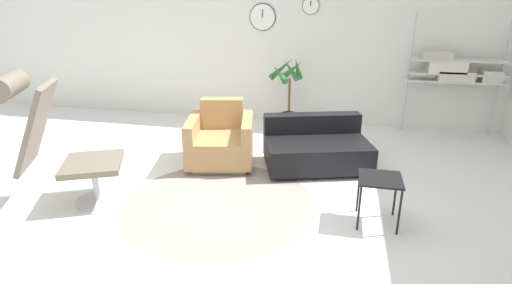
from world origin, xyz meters
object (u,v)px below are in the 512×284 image
side_table (380,184)px  couch_low (316,149)px  lounge_chair (49,130)px  shelf_unit (456,70)px  potted_plant (288,94)px  armchair_red (221,141)px

side_table → couch_low: bearing=118.5°
lounge_chair → shelf_unit: 5.31m
couch_low → potted_plant: (-0.56, 1.48, 0.33)m
armchair_red → side_table: size_ratio=2.12×
couch_low → shelf_unit: bearing=-156.0°
couch_low → side_table: (0.66, -1.21, 0.17)m
armchair_red → potted_plant: size_ratio=0.85×
lounge_chair → couch_low: 2.94m
couch_low → shelf_unit: shelf_unit is taller
side_table → potted_plant: (-1.22, 2.69, 0.15)m
armchair_red → potted_plant: potted_plant is taller
armchair_red → lounge_chair: bearing=36.8°
lounge_chair → couch_low: size_ratio=0.95×
side_table → shelf_unit: bearing=67.1°
lounge_chair → potted_plant: 3.57m
armchair_red → shelf_unit: 3.56m
armchair_red → potted_plant: bearing=-122.6°
lounge_chair → potted_plant: (1.87, 3.02, -0.25)m
couch_low → side_table: couch_low is taller
lounge_chair → potted_plant: lounge_chair is taller
armchair_red → side_table: (1.83, -1.08, 0.12)m
armchair_red → couch_low: armchair_red is taller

